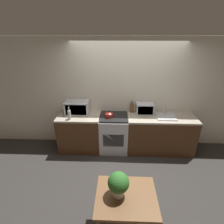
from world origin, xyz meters
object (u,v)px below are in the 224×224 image
object	(u,v)px
bottle	(69,115)
dining_table	(126,202)
microwave	(77,107)
kettle	(109,114)
stove_range	(114,133)
toaster_oven	(145,109)

from	to	relation	value
bottle	dining_table	world-z (taller)	bottle
microwave	kettle	bearing A→B (deg)	-12.82
stove_range	microwave	distance (m)	1.06
kettle	microwave	bearing A→B (deg)	167.18
toaster_oven	dining_table	world-z (taller)	toaster_oven
kettle	dining_table	bearing A→B (deg)	-80.52
bottle	kettle	bearing A→B (deg)	9.10
stove_range	bottle	bearing A→B (deg)	-169.10
dining_table	kettle	bearing A→B (deg)	99.48
kettle	bottle	size ratio (longest dim) A/B	0.64
microwave	dining_table	distance (m)	2.43
kettle	toaster_oven	size ratio (longest dim) A/B	0.46
kettle	dining_table	size ratio (longest dim) A/B	0.23
kettle	microwave	size ratio (longest dim) A/B	0.34
kettle	microwave	xyz separation A→B (m)	(-0.76, 0.17, 0.09)
toaster_oven	dining_table	xyz separation A→B (m)	(-0.50, -2.18, -0.40)
microwave	bottle	bearing A→B (deg)	-109.44
kettle	dining_table	xyz separation A→B (m)	(0.33, -1.96, -0.34)
stove_range	toaster_oven	world-z (taller)	toaster_oven
bottle	dining_table	size ratio (longest dim) A/B	0.37
microwave	bottle	distance (m)	0.33
stove_range	dining_table	bearing A→B (deg)	-83.78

